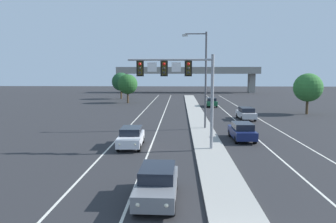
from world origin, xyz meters
TOP-DOWN VIEW (x-y plane):
  - median_island at (0.00, 18.00)m, footprint 2.40×110.00m
  - lane_stripe_oncoming_center at (-4.70, 25.00)m, footprint 0.14×100.00m
  - lane_stripe_receding_center at (4.70, 25.00)m, footprint 0.14×100.00m
  - edge_stripe_left at (-8.00, 25.00)m, footprint 0.14×100.00m
  - edge_stripe_right at (8.00, 25.00)m, footprint 0.14×100.00m
  - overhead_signal_mast at (-2.16, 15.09)m, footprint 6.52×0.44m
  - street_lamp_median at (0.12, 24.24)m, footprint 2.58×0.28m
  - car_oncoming_grey at (-3.40, 5.37)m, footprint 1.90×4.50m
  - car_oncoming_white at (-6.28, 16.01)m, footprint 1.92×4.51m
  - car_receding_navy at (3.20, 18.92)m, footprint 1.88×4.49m
  - car_receding_silver at (6.14, 31.38)m, footprint 1.90×4.50m
  - car_receding_green at (3.16, 46.69)m, footprint 1.90×4.50m
  - overpass_bridge at (0.00, 86.72)m, footprint 42.40×6.40m
  - tree_far_right_a at (16.05, 37.02)m, footprint 4.08×4.08m
  - tree_far_left_b at (-12.68, 53.06)m, footprint 3.94×3.94m
  - tree_far_left_c at (-15.77, 62.52)m, footprint 4.16×4.16m

SIDE VIEW (x-z plane):
  - lane_stripe_oncoming_center at x=-4.70m, z-range 0.00..0.01m
  - lane_stripe_receding_center at x=4.70m, z-range 0.00..0.01m
  - edge_stripe_left at x=-8.00m, z-range 0.00..0.01m
  - edge_stripe_right at x=8.00m, z-range 0.00..0.01m
  - median_island at x=0.00m, z-range 0.00..0.15m
  - car_oncoming_grey at x=-3.40m, z-range 0.03..1.61m
  - car_oncoming_white at x=-6.28m, z-range 0.03..1.61m
  - car_receding_navy at x=3.20m, z-range 0.03..1.61m
  - car_receding_silver at x=6.14m, z-range 0.03..1.61m
  - car_receding_green at x=3.16m, z-range 0.03..1.61m
  - tree_far_left_b at x=-12.68m, z-range 0.87..6.56m
  - tree_far_right_a at x=16.05m, z-range 0.90..6.81m
  - tree_far_left_c at x=-15.77m, z-range 0.92..6.93m
  - overhead_signal_mast at x=-2.16m, z-range 1.87..9.07m
  - overpass_bridge at x=0.00m, z-range 1.96..9.61m
  - street_lamp_median at x=0.12m, z-range 0.79..10.79m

